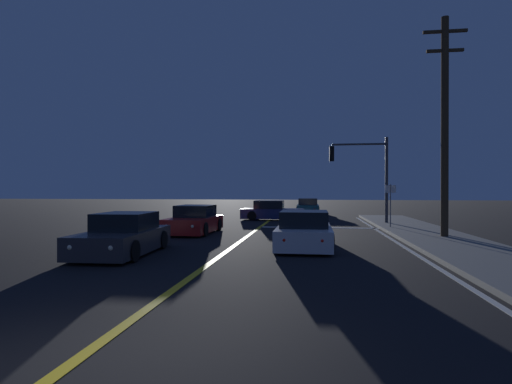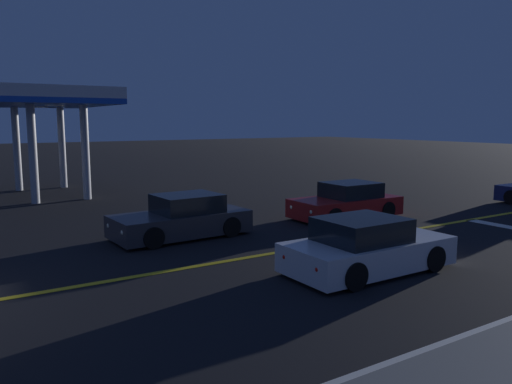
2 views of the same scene
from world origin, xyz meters
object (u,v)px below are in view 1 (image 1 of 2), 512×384
(car_following_oncoming_red, at_px, (194,221))
(car_distant_tail_teal, at_px, (308,207))
(car_lead_oncoming_charcoal, at_px, (123,236))
(traffic_signal_near_right, at_px, (365,167))
(car_side_waiting_navy, at_px, (272,211))
(street_sign_corner, at_px, (390,199))
(utility_pole_right, at_px, (445,124))
(car_parked_curb_white, at_px, (304,232))

(car_following_oncoming_red, height_order, car_distant_tail_teal, same)
(car_lead_oncoming_charcoal, relative_size, traffic_signal_near_right, 0.83)
(car_side_waiting_navy, xyz_separation_m, car_following_oncoming_red, (-2.89, -8.98, 0.00))
(car_side_waiting_navy, bearing_deg, traffic_signal_near_right, 62.63)
(car_distant_tail_teal, bearing_deg, car_following_oncoming_red, -107.88)
(car_side_waiting_navy, relative_size, car_distant_tail_teal, 1.04)
(street_sign_corner, bearing_deg, car_lead_oncoming_charcoal, -136.73)
(traffic_signal_near_right, relative_size, utility_pole_right, 0.56)
(car_following_oncoming_red, relative_size, street_sign_corner, 1.78)
(car_distant_tail_teal, height_order, traffic_signal_near_right, traffic_signal_near_right)
(car_following_oncoming_red, xyz_separation_m, car_distant_tail_teal, (5.29, 16.76, -0.00))
(car_parked_curb_white, distance_m, utility_pole_right, 7.82)
(car_side_waiting_navy, distance_m, utility_pole_right, 13.74)
(car_lead_oncoming_charcoal, height_order, car_distant_tail_teal, same)
(street_sign_corner, bearing_deg, car_distant_tail_teal, 107.94)
(car_distant_tail_teal, bearing_deg, street_sign_corner, -72.41)
(car_side_waiting_navy, height_order, utility_pole_right, utility_pole_right)
(car_lead_oncoming_charcoal, distance_m, utility_pole_right, 13.44)
(street_sign_corner, bearing_deg, car_following_oncoming_red, -162.60)
(utility_pole_right, distance_m, street_sign_corner, 5.48)
(car_parked_curb_white, xyz_separation_m, car_following_oncoming_red, (-5.36, 4.29, -0.00))
(car_lead_oncoming_charcoal, height_order, car_side_waiting_navy, same)
(traffic_signal_near_right, bearing_deg, car_parked_curb_white, 71.47)
(car_parked_curb_white, relative_size, street_sign_corner, 1.79)
(car_distant_tail_teal, xyz_separation_m, utility_pole_right, (5.84, -17.90, 4.26))
(car_parked_curb_white, distance_m, car_distant_tail_teal, 21.04)
(car_distant_tail_teal, bearing_deg, car_lead_oncoming_charcoal, -104.18)
(car_parked_curb_white, distance_m, traffic_signal_near_right, 11.07)
(car_lead_oncoming_charcoal, distance_m, street_sign_corner, 14.00)
(car_parked_curb_white, xyz_separation_m, traffic_signal_near_right, (3.40, 10.14, 2.88))
(car_parked_curb_white, relative_size, traffic_signal_near_right, 0.82)
(car_lead_oncoming_charcoal, xyz_separation_m, traffic_signal_near_right, (9.20, 12.37, 2.88))
(car_lead_oncoming_charcoal, xyz_separation_m, car_parked_curb_white, (5.80, 2.23, 0.00))
(traffic_signal_near_right, bearing_deg, utility_pole_right, 108.68)
(car_parked_curb_white, xyz_separation_m, street_sign_corner, (4.36, 7.34, 1.02))
(traffic_signal_near_right, bearing_deg, car_following_oncoming_red, 33.72)
(car_distant_tail_teal, bearing_deg, utility_pole_right, -72.30)
(car_lead_oncoming_charcoal, bearing_deg, car_distant_tail_teal, -106.56)
(car_parked_curb_white, bearing_deg, traffic_signal_near_right, 71.44)
(car_side_waiting_navy, relative_size, utility_pole_right, 0.47)
(car_parked_curb_white, relative_size, utility_pole_right, 0.46)
(car_side_waiting_navy, bearing_deg, car_distant_tail_teal, 163.53)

